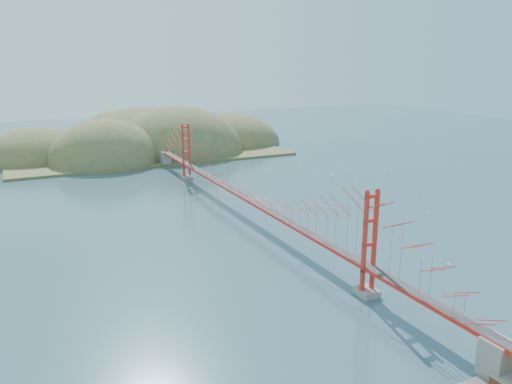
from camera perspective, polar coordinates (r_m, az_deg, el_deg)
name	(u,v)px	position (r m, az deg, el deg)	size (l,w,h in m)	color
ground	(247,218)	(79.57, -1.00, -2.98)	(320.00, 320.00, 0.00)	#325364
bridge	(247,175)	(77.88, -1.08, 1.97)	(2.20, 94.40, 12.00)	gray
far_headlands	(151,150)	(143.44, -11.94, 4.75)	(84.00, 58.00, 25.00)	olive
sailboat_5	(485,193)	(103.08, 24.73, -0.14)	(0.38, 0.48, 0.56)	white
sailboat_11	(433,167)	(124.06, 19.61, 2.72)	(0.52, 0.52, 0.56)	white
sailboat_3	(266,170)	(113.05, 1.20, 2.48)	(0.67, 0.67, 0.70)	white
sailboat_10	(449,264)	(66.26, 21.23, -7.65)	(0.59, 0.64, 0.72)	white
sailboat_2	(417,196)	(96.07, 17.88, -0.48)	(0.70, 0.70, 0.75)	white
sailboat_7	(351,172)	(113.38, 10.77, 2.25)	(0.53, 0.53, 0.58)	white
sailboat_17	(339,166)	(119.51, 9.52, 2.95)	(0.54, 0.47, 0.61)	white
sailboat_12	(222,163)	(121.85, -3.91, 3.35)	(0.57, 0.51, 0.65)	white
sailboat_9	(382,178)	(109.25, 14.16, 1.59)	(0.66, 0.66, 0.69)	white
sailboat_16	(318,173)	(111.12, 7.15, 2.15)	(0.67, 0.67, 0.71)	white
sailboat_14	(378,212)	(84.41, 13.80, -2.26)	(0.57, 0.61, 0.69)	white
sailboat_4	(357,177)	(108.70, 11.44, 1.68)	(0.61, 0.63, 0.70)	white
sailboat_15	(310,155)	(132.34, 6.24, 4.21)	(0.56, 0.56, 0.61)	white
sailboat_6	(429,213)	(86.50, 19.19, -2.26)	(0.61, 0.61, 0.64)	white
sailboat_1	(371,187)	(100.45, 12.97, 0.52)	(0.57, 0.63, 0.71)	white
sailboat_8	(391,170)	(117.74, 15.21, 2.46)	(0.68, 0.68, 0.72)	white
sailboat_0	(310,216)	(80.64, 6.18, -2.72)	(0.54, 0.55, 0.62)	white
sailboat_extra_0	(332,175)	(109.39, 8.65, 1.88)	(0.55, 0.55, 0.58)	white
sailboat_extra_1	(301,165)	(119.97, 5.13, 3.15)	(0.65, 0.65, 0.68)	white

